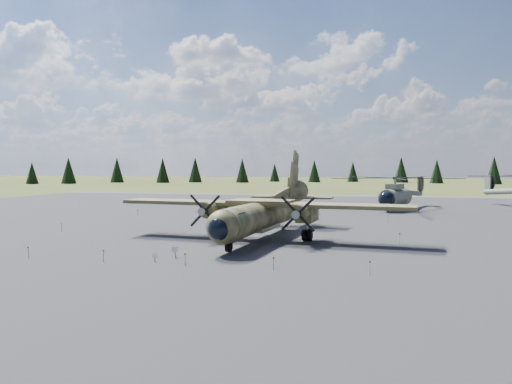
# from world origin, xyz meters

# --- Properties ---
(ground) EXTENTS (500.00, 500.00, 0.00)m
(ground) POSITION_xyz_m (0.00, 0.00, 0.00)
(ground) COLOR brown
(ground) RESTS_ON ground
(apron) EXTENTS (120.00, 120.00, 0.04)m
(apron) POSITION_xyz_m (0.00, 10.00, 0.00)
(apron) COLOR #5E5F63
(apron) RESTS_ON ground
(transport_plane) EXTENTS (27.20, 24.60, 8.95)m
(transport_plane) POSITION_xyz_m (4.42, 0.42, 2.57)
(transport_plane) COLOR #31391F
(transport_plane) RESTS_ON ground
(helicopter_near) EXTENTS (25.51, 25.51, 4.98)m
(helicopter_near) POSITION_xyz_m (17.67, 32.73, 3.53)
(helicopter_near) COLOR gray
(helicopter_near) RESTS_ON ground
(info_placard_left) EXTENTS (0.51, 0.28, 0.76)m
(info_placard_left) POSITION_xyz_m (0.17, -10.77, 0.50)
(info_placard_left) COLOR gray
(info_placard_left) RESTS_ON ground
(info_placard_right) EXTENTS (0.41, 0.19, 0.63)m
(info_placard_right) POSITION_xyz_m (-0.45, -12.87, 0.42)
(info_placard_right) COLOR gray
(info_placard_right) RESTS_ON ground
(barrier_fence) EXTENTS (33.12, 29.62, 0.85)m
(barrier_fence) POSITION_xyz_m (-0.46, -0.08, 0.51)
(barrier_fence) COLOR white
(barrier_fence) RESTS_ON ground
(treeline) EXTENTS (339.05, 338.65, 10.86)m
(treeline) POSITION_xyz_m (8.32, 3.20, 4.77)
(treeline) COLOR black
(treeline) RESTS_ON ground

